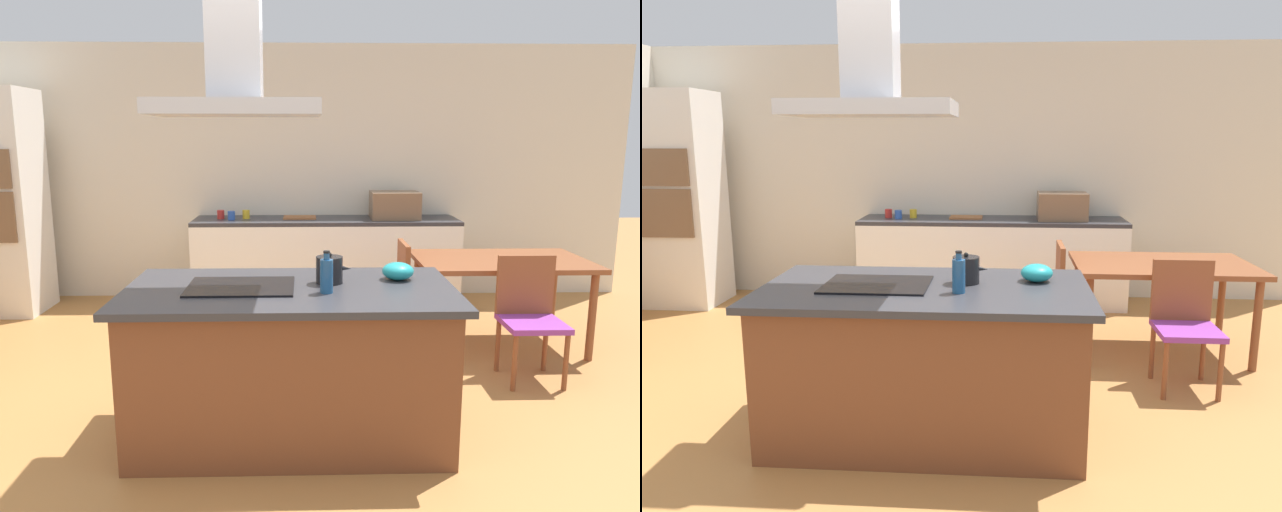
{
  "view_description": "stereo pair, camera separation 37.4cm",
  "coord_description": "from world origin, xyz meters",
  "views": [
    {
      "loc": [
        0.08,
        -3.27,
        1.74
      ],
      "look_at": [
        0.18,
        0.4,
        1.0
      ],
      "focal_mm": 33.33,
      "sensor_mm": 36.0,
      "label": 1
    },
    {
      "loc": [
        0.45,
        -3.27,
        1.74
      ],
      "look_at": [
        0.18,
        0.4,
        1.0
      ],
      "focal_mm": 33.33,
      "sensor_mm": 36.0,
      "label": 2
    }
  ],
  "objects": [
    {
      "name": "chair_facing_island",
      "position": [
        1.71,
        0.83,
        0.51
      ],
      "size": [
        0.42,
        0.42,
        0.89
      ],
      "color": "purple",
      "rests_on": "ground"
    },
    {
      "name": "coffee_mug_blue",
      "position": [
        -0.66,
        2.83,
        0.95
      ],
      "size": [
        0.08,
        0.08,
        0.09
      ],
      "primitive_type": "cylinder",
      "color": "#2D56B2",
      "rests_on": "back_counter"
    },
    {
      "name": "countertop_microwave",
      "position": [
        1.03,
        2.88,
        1.04
      ],
      "size": [
        0.5,
        0.38,
        0.28
      ],
      "primitive_type": "cube",
      "color": "brown",
      "rests_on": "back_counter"
    },
    {
      "name": "chair_at_left_end",
      "position": [
        0.8,
        1.49,
        0.51
      ],
      "size": [
        0.42,
        0.42,
        0.89
      ],
      "color": "purple",
      "rests_on": "ground"
    },
    {
      "name": "cooktop",
      "position": [
        -0.28,
        0.0,
        0.91
      ],
      "size": [
        0.6,
        0.44,
        0.01
      ],
      "primitive_type": "cube",
      "color": "black",
      "rests_on": "kitchen_island"
    },
    {
      "name": "coffee_mug_yellow",
      "position": [
        -0.52,
        2.92,
        0.95
      ],
      "size": [
        0.08,
        0.08,
        0.09
      ],
      "primitive_type": "cylinder",
      "color": "gold",
      "rests_on": "back_counter"
    },
    {
      "name": "kitchen_island",
      "position": [
        0.0,
        0.0,
        0.45
      ],
      "size": [
        1.87,
        1.01,
        0.9
      ],
      "color": "brown",
      "rests_on": "ground"
    },
    {
      "name": "dining_table",
      "position": [
        1.71,
        1.49,
        0.67
      ],
      "size": [
        1.4,
        0.9,
        0.75
      ],
      "color": "brown",
      "rests_on": "ground"
    },
    {
      "name": "ground",
      "position": [
        0.0,
        1.5,
        0.0
      ],
      "size": [
        16.0,
        16.0,
        0.0
      ],
      "primitive_type": "plane",
      "color": "#AD753D"
    },
    {
      "name": "coffee_mug_red",
      "position": [
        -0.78,
        2.91,
        0.95
      ],
      "size": [
        0.08,
        0.08,
        0.09
      ],
      "primitive_type": "cylinder",
      "color": "red",
      "rests_on": "back_counter"
    },
    {
      "name": "back_counter",
      "position": [
        0.31,
        2.88,
        0.45
      ],
      "size": [
        2.75,
        0.62,
        0.9
      ],
      "color": "white",
      "rests_on": "ground"
    },
    {
      "name": "mixing_bowl",
      "position": [
        0.64,
        0.17,
        0.95
      ],
      "size": [
        0.19,
        0.19,
        0.1
      ],
      "primitive_type": "ellipsoid",
      "color": "teal",
      "rests_on": "kitchen_island"
    },
    {
      "name": "wall_oven_stack",
      "position": [
        -2.9,
        2.65,
        1.1
      ],
      "size": [
        0.7,
        0.66,
        2.2
      ],
      "color": "white",
      "rests_on": "ground"
    },
    {
      "name": "cutting_board",
      "position": [
        0.04,
        2.93,
        0.91
      ],
      "size": [
        0.34,
        0.24,
        0.02
      ],
      "primitive_type": "cube",
      "color": "#995B33",
      "rests_on": "back_counter"
    },
    {
      "name": "olive_oil_bottle",
      "position": [
        0.2,
        -0.13,
        1.0
      ],
      "size": [
        0.07,
        0.07,
        0.23
      ],
      "color": "navy",
      "rests_on": "kitchen_island"
    },
    {
      "name": "wall_back",
      "position": [
        0.0,
        3.25,
        1.35
      ],
      "size": [
        7.2,
        0.1,
        2.7
      ],
      "primitive_type": "cube",
      "color": "beige",
      "rests_on": "ground"
    },
    {
      "name": "tea_kettle",
      "position": [
        0.23,
        0.1,
        0.98
      ],
      "size": [
        0.21,
        0.16,
        0.18
      ],
      "color": "black",
      "rests_on": "kitchen_island"
    },
    {
      "name": "range_hood",
      "position": [
        -0.28,
        0.0,
        2.1
      ],
      "size": [
        0.9,
        0.55,
        0.78
      ],
      "color": "#ADADB2"
    }
  ]
}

